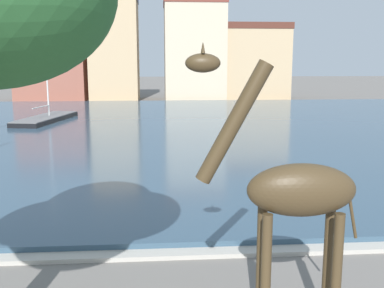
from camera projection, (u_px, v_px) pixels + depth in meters
harbor_water at (156, 127)px, 33.86m from camera, size 82.26×44.65×0.27m
quay_edge_coping at (155, 255)px, 11.73m from camera, size 82.26×0.50×0.12m
giraffe_statue at (292, 196)px, 7.82m from camera, size 3.05×0.81×5.32m
sailboat_black at (50, 119)px, 37.19m from camera, size 3.90×9.52×9.21m
townhouse_wide_warehouse at (51, 62)px, 58.59m from camera, size 9.10×5.49×9.78m
townhouse_tall_gabled at (115, 48)px, 59.30m from camera, size 6.28×7.42×13.50m
townhouse_corner_house at (194, 50)px, 59.09m from camera, size 7.90×7.13×12.95m
townhouse_narrow_midrow at (253, 62)px, 60.31m from camera, size 9.00×6.84×9.90m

